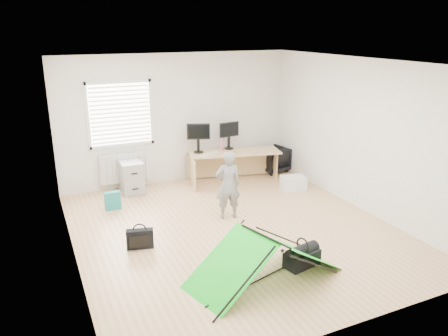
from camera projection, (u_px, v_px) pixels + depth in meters
name	position (u px, v px, depth m)	size (l,w,h in m)	color
ground	(234.00, 229.00, 7.23)	(5.50, 5.50, 0.00)	tan
back_wall	(178.00, 119.00, 9.19)	(5.00, 0.02, 2.70)	silver
window	(120.00, 114.00, 8.62)	(1.20, 0.06, 1.20)	silver
radiator	(125.00, 168.00, 8.92)	(1.00, 0.12, 0.60)	silver
desk	(235.00, 166.00, 9.39)	(1.94, 0.62, 0.66)	tan
filing_cabinet	(131.00, 177.00, 8.76)	(0.42, 0.56, 0.65)	#999C9E
monitor_left	(198.00, 142.00, 9.15)	(0.48, 0.10, 0.46)	black
monitor_right	(229.00, 139.00, 9.44)	(0.45, 0.10, 0.43)	black
keyboard	(210.00, 154.00, 9.07)	(0.46, 0.16, 0.02)	beige
thermos	(221.00, 144.00, 9.39)	(0.07, 0.07, 0.25)	#B7667F
office_chair	(273.00, 159.00, 10.05)	(0.61, 0.62, 0.57)	black
person	(228.00, 185.00, 7.49)	(0.44, 0.29, 1.21)	slate
kite	(265.00, 258.00, 5.72)	(2.00, 0.88, 0.62)	#13D220
storage_crate	(293.00, 183.00, 8.98)	(0.48, 0.34, 0.27)	silver
tote_bag	(113.00, 200.00, 7.98)	(0.28, 0.12, 0.33)	#1D7C7D
laptop_bag	(140.00, 239.00, 6.57)	(0.40, 0.12, 0.30)	black
white_box	(210.00, 279.00, 5.70)	(0.11, 0.11, 0.11)	silver
duffel_bag	(302.00, 258.00, 6.10)	(0.51, 0.26, 0.22)	black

